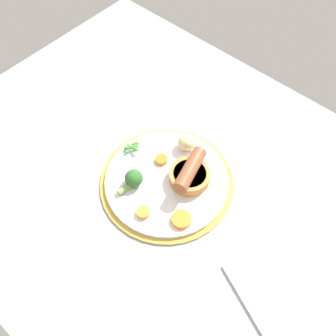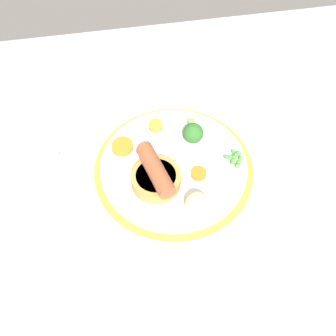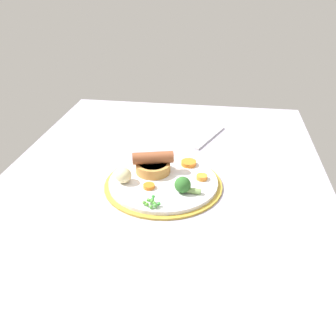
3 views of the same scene
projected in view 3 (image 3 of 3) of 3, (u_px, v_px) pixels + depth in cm
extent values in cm
cube|color=#9E99AD|center=(162.00, 186.00, 90.60)|extent=(110.00, 80.00, 3.00)
cylinder|color=#B79333|center=(163.00, 184.00, 88.10)|extent=(27.70, 27.70, 0.50)
cylinder|color=silver|center=(163.00, 183.00, 87.88)|extent=(25.48, 25.48, 1.40)
cylinder|color=#BC8442|center=(153.00, 167.00, 90.40)|extent=(8.36, 8.36, 2.39)
cylinder|color=#472614|center=(153.00, 164.00, 89.88)|extent=(6.69, 6.69, 0.30)
cylinder|color=brown|center=(153.00, 158.00, 89.10)|extent=(5.35, 10.19, 2.91)
sphere|color=green|center=(154.00, 203.00, 77.79)|extent=(0.81, 0.81, 0.81)
sphere|color=#56973B|center=(144.00, 203.00, 78.34)|extent=(0.85, 0.85, 0.85)
sphere|color=green|center=(159.00, 204.00, 77.88)|extent=(0.75, 0.75, 0.75)
sphere|color=#48933D|center=(155.00, 206.00, 77.32)|extent=(0.97, 0.97, 0.97)
sphere|color=#4C9537|center=(151.00, 201.00, 78.15)|extent=(0.88, 0.88, 0.88)
sphere|color=green|center=(154.00, 197.00, 79.09)|extent=(0.79, 0.79, 0.79)
sphere|color=#51A12E|center=(147.00, 204.00, 77.87)|extent=(0.75, 0.75, 0.75)
sphere|color=#4A9632|center=(149.00, 200.00, 78.52)|extent=(0.74, 0.74, 0.74)
sphere|color=green|center=(148.00, 200.00, 78.71)|extent=(0.75, 0.75, 0.75)
sphere|color=green|center=(151.00, 199.00, 78.69)|extent=(0.74, 0.74, 0.74)
sphere|color=#4C9E38|center=(152.00, 207.00, 77.33)|extent=(0.80, 0.80, 0.80)
sphere|color=#2D6628|center=(183.00, 185.00, 82.26)|extent=(3.68, 3.68, 3.68)
cylinder|color=#7A9E56|center=(194.00, 191.00, 82.27)|extent=(1.59, 3.11, 1.29)
ellipsoid|color=beige|center=(123.00, 175.00, 85.97)|extent=(5.37, 5.37, 3.58)
cylinder|color=orange|center=(202.00, 177.00, 87.77)|extent=(3.67, 3.67, 1.04)
cylinder|color=orange|center=(189.00, 163.00, 93.80)|extent=(5.31, 5.31, 1.02)
cylinder|color=orange|center=(149.00, 186.00, 84.36)|extent=(2.67, 2.67, 0.88)
cube|color=silver|center=(210.00, 137.00, 111.14)|extent=(17.26, 8.31, 0.60)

